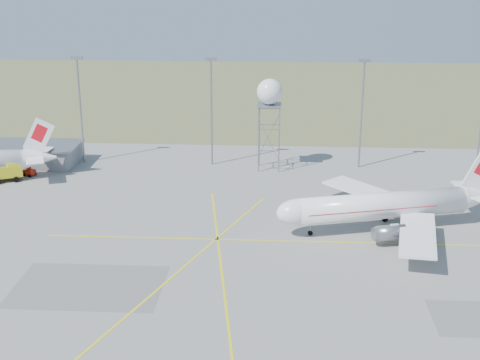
{
  "coord_description": "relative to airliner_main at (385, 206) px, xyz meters",
  "views": [
    {
      "loc": [
        2.66,
        -56.48,
        37.86
      ],
      "look_at": [
        -3.07,
        40.0,
        5.6
      ],
      "focal_mm": 50.0,
      "sensor_mm": 36.0,
      "label": 1
    }
  ],
  "objects": [
    {
      "name": "mast_c",
      "position": [
        -0.36,
        30.67,
        8.48
      ],
      "size": [
        2.2,
        0.5,
        20.5
      ],
      "color": "gray",
      "rests_on": "ground"
    },
    {
      "name": "mast_b",
      "position": [
        -28.36,
        30.67,
        8.48
      ],
      "size": [
        2.2,
        0.5,
        20.5
      ],
      "color": "gray",
      "rests_on": "ground"
    },
    {
      "name": "baggage_tug",
      "position": [
        -61.04,
        21.71,
        -2.97
      ],
      "size": [
        2.49,
        2.33,
        1.65
      ],
      "rotation": [
        0.0,
        0.0,
        -0.41
      ],
      "color": "red",
      "rests_on": "ground"
    },
    {
      "name": "grass_strip",
      "position": [
        -18.36,
        104.67,
        -3.58
      ],
      "size": [
        400.0,
        120.0,
        0.03
      ],
      "primitive_type": "cube",
      "color": "#566537",
      "rests_on": "ground"
    },
    {
      "name": "radar_tower",
      "position": [
        -17.44,
        28.47,
        5.98
      ],
      "size": [
        4.71,
        4.71,
        17.05
      ],
      "color": "gray",
      "rests_on": "ground"
    },
    {
      "name": "mast_a",
      "position": [
        -53.36,
        30.67,
        8.48
      ],
      "size": [
        2.2,
        0.5,
        20.5
      ],
      "color": "gray",
      "rests_on": "ground"
    },
    {
      "name": "building_grey",
      "position": [
        -63.36,
        28.67,
        -1.62
      ],
      "size": [
        19.0,
        10.0,
        3.9
      ],
      "color": "gray",
      "rests_on": "ground"
    },
    {
      "name": "airliner_main",
      "position": [
        0.0,
        0.0,
        0.0
      ],
      "size": [
        34.01,
        32.32,
        11.72
      ],
      "rotation": [
        0.0,
        0.0,
        3.41
      ],
      "color": "white",
      "rests_on": "ground"
    }
  ]
}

